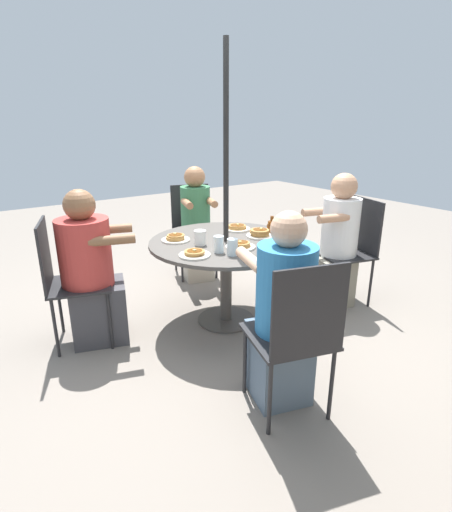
{
  "coord_description": "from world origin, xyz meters",
  "views": [
    {
      "loc": [
        1.78,
        2.53,
        1.64
      ],
      "look_at": [
        0.0,
        0.0,
        0.59
      ],
      "focal_mm": 28.0,
      "sensor_mm": 36.0,
      "label": 1
    }
  ],
  "objects_px": {
    "diner_south": "(336,245)",
    "pancake_plate_d": "(195,254)",
    "diner_north": "(92,275)",
    "patio_chair_west": "(193,224)",
    "drinking_glass_b": "(219,244)",
    "pancake_plate_a": "(237,228)",
    "syrup_bottle": "(272,226)",
    "diner_west": "(196,227)",
    "patio_chair_east": "(297,331)",
    "pancake_plate_c": "(176,238)",
    "drinking_glass_a": "(232,247)",
    "coffee_cup": "(200,238)",
    "patio_chair_south": "(353,245)",
    "diner_east": "(282,318)",
    "patio_table": "(226,253)",
    "pancake_plate_b": "(240,246)",
    "pancake_plate_e": "(260,234)",
    "patio_chair_north": "(65,276)"
  },
  "relations": [
    {
      "from": "patio_chair_south",
      "to": "drinking_glass_a",
      "type": "xyz_separation_m",
      "value": [
        1.36,
        -0.01,
        0.22
      ]
    },
    {
      "from": "diner_south",
      "to": "pancake_plate_d",
      "type": "xyz_separation_m",
      "value": [
        1.42,
        -0.1,
        0.17
      ]
    },
    {
      "from": "coffee_cup",
      "to": "diner_west",
      "type": "bearing_deg",
      "value": -119.42
    },
    {
      "from": "diner_east",
      "to": "drinking_glass_a",
      "type": "xyz_separation_m",
      "value": [
        -0.14,
        -0.69,
        0.23
      ]
    },
    {
      "from": "diner_east",
      "to": "diner_west",
      "type": "bearing_deg",
      "value": 89.6
    },
    {
      "from": "drinking_glass_a",
      "to": "pancake_plate_d",
      "type": "bearing_deg",
      "value": -30.89
    },
    {
      "from": "patio_table",
      "to": "patio_chair_east",
      "type": "relative_size",
      "value": 1.28
    },
    {
      "from": "patio_chair_south",
      "to": "drinking_glass_a",
      "type": "relative_size",
      "value": 7.98
    },
    {
      "from": "pancake_plate_e",
      "to": "drinking_glass_a",
      "type": "xyz_separation_m",
      "value": [
        0.47,
        0.25,
        0.03
      ]
    },
    {
      "from": "patio_table",
      "to": "diner_north",
      "type": "bearing_deg",
      "value": -18.37
    },
    {
      "from": "diner_west",
      "to": "diner_north",
      "type": "bearing_deg",
      "value": 44.89
    },
    {
      "from": "diner_west",
      "to": "drinking_glass_a",
      "type": "xyz_separation_m",
      "value": [
        0.5,
        1.33,
        0.22
      ]
    },
    {
      "from": "pancake_plate_a",
      "to": "syrup_bottle",
      "type": "xyz_separation_m",
      "value": [
        -0.18,
        0.25,
        0.04
      ]
    },
    {
      "from": "diner_north",
      "to": "diner_south",
      "type": "bearing_deg",
      "value": 91.31
    },
    {
      "from": "patio_chair_east",
      "to": "diner_south",
      "type": "height_order",
      "value": "diner_south"
    },
    {
      "from": "patio_chair_west",
      "to": "drinking_glass_b",
      "type": "bearing_deg",
      "value": 84.73
    },
    {
      "from": "patio_table",
      "to": "diner_west",
      "type": "bearing_deg",
      "value": -107.86
    },
    {
      "from": "pancake_plate_a",
      "to": "drinking_glass_a",
      "type": "distance_m",
      "value": 0.7
    },
    {
      "from": "pancake_plate_b",
      "to": "pancake_plate_d",
      "type": "xyz_separation_m",
      "value": [
        0.38,
        -0.04,
        -0.0
      ]
    },
    {
      "from": "patio_chair_north",
      "to": "pancake_plate_e",
      "type": "relative_size",
      "value": 4.25
    },
    {
      "from": "patio_chair_south",
      "to": "pancake_plate_c",
      "type": "xyz_separation_m",
      "value": [
        1.53,
        -0.57,
        0.18
      ]
    },
    {
      "from": "patio_chair_south",
      "to": "pancake_plate_d",
      "type": "bearing_deg",
      "value": 100.28
    },
    {
      "from": "syrup_bottle",
      "to": "patio_chair_west",
      "type": "bearing_deg",
      "value": -86.26
    },
    {
      "from": "diner_west",
      "to": "syrup_bottle",
      "type": "xyz_separation_m",
      "value": [
        -0.13,
        1.04,
        0.21
      ]
    },
    {
      "from": "patio_chair_south",
      "to": "patio_chair_west",
      "type": "bearing_deg",
      "value": 43.95
    },
    {
      "from": "pancake_plate_c",
      "to": "pancake_plate_d",
      "type": "height_order",
      "value": "pancake_plate_c"
    },
    {
      "from": "patio_chair_east",
      "to": "patio_chair_west",
      "type": "xyz_separation_m",
      "value": [
        -0.74,
        -2.36,
        0.0
      ]
    },
    {
      "from": "diner_east",
      "to": "diner_west",
      "type": "distance_m",
      "value": 2.12
    },
    {
      "from": "patio_chair_west",
      "to": "diner_west",
      "type": "relative_size",
      "value": 0.81
    },
    {
      "from": "diner_north",
      "to": "pancake_plate_c",
      "type": "xyz_separation_m",
      "value": [
        -0.67,
        0.1,
        0.2
      ]
    },
    {
      "from": "patio_chair_east",
      "to": "coffee_cup",
      "type": "xyz_separation_m",
      "value": [
        -0.13,
        -1.21,
        0.22
      ]
    },
    {
      "from": "diner_south",
      "to": "coffee_cup",
      "type": "height_order",
      "value": "diner_south"
    },
    {
      "from": "pancake_plate_b",
      "to": "diner_north",
      "type": "bearing_deg",
      "value": -29.45
    },
    {
      "from": "patio_table",
      "to": "pancake_plate_b",
      "type": "xyz_separation_m",
      "value": [
        0.02,
        0.22,
        0.12
      ]
    },
    {
      "from": "diner_east",
      "to": "patio_chair_west",
      "type": "xyz_separation_m",
      "value": [
        -0.69,
        -2.19,
        0.01
      ]
    },
    {
      "from": "pancake_plate_b",
      "to": "diner_south",
      "type": "bearing_deg",
      "value": 176.32
    },
    {
      "from": "pancake_plate_c",
      "to": "coffee_cup",
      "type": "distance_m",
      "value": 0.23
    },
    {
      "from": "diner_north",
      "to": "syrup_bottle",
      "type": "distance_m",
      "value": 1.52
    },
    {
      "from": "pancake_plate_a",
      "to": "pancake_plate_e",
      "type": "distance_m",
      "value": 0.29
    },
    {
      "from": "syrup_bottle",
      "to": "drinking_glass_b",
      "type": "bearing_deg",
      "value": 15.06
    },
    {
      "from": "diner_east",
      "to": "diner_south",
      "type": "xyz_separation_m",
      "value": [
        -1.33,
        -0.72,
        0.02
      ]
    },
    {
      "from": "pancake_plate_c",
      "to": "diner_south",
      "type": "bearing_deg",
      "value": 159.05
    },
    {
      "from": "pancake_plate_d",
      "to": "pancake_plate_e",
      "type": "distance_m",
      "value": 0.71
    },
    {
      "from": "diner_north",
      "to": "patio_chair_east",
      "type": "distance_m",
      "value": 1.64
    },
    {
      "from": "patio_chair_west",
      "to": "drinking_glass_b",
      "type": "relative_size",
      "value": 7.84
    },
    {
      "from": "pancake_plate_c",
      "to": "drinking_glass_a",
      "type": "relative_size",
      "value": 1.88
    },
    {
      "from": "diner_north",
      "to": "pancake_plate_b",
      "type": "bearing_deg",
      "value": 78.93
    },
    {
      "from": "patio_table",
      "to": "syrup_bottle",
      "type": "xyz_separation_m",
      "value": [
        -0.46,
        0.03,
        0.16
      ]
    },
    {
      "from": "pancake_plate_e",
      "to": "diner_south",
      "type": "bearing_deg",
      "value": 163.19
    },
    {
      "from": "diner_west",
      "to": "pancake_plate_a",
      "type": "xyz_separation_m",
      "value": [
        0.05,
        0.79,
        0.17
      ]
    }
  ]
}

